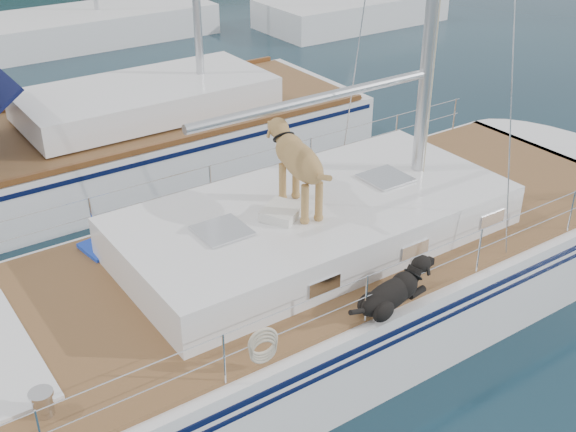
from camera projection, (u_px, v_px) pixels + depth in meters
ground at (266, 335)px, 9.82m from camera, size 120.00×120.00×0.00m
main_sailboat at (272, 291)px, 9.54m from camera, size 12.00×3.89×14.01m
neighbor_sailboat at (99, 149)px, 13.86m from camera, size 11.00×3.50×13.30m
bg_boat_center at (99, 25)px, 23.18m from camera, size 7.20×3.00×11.65m
bg_boat_east at (351, 11)px, 25.00m from camera, size 6.40×3.00×11.65m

